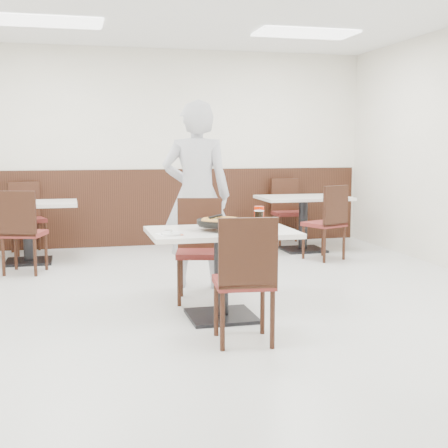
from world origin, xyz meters
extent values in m
plane|color=#BABAB5|center=(0.00, 0.00, 0.00)|extent=(7.00, 7.00, 0.00)
cube|color=white|center=(0.00, 3.50, 1.40)|extent=(6.00, 0.04, 2.80)
cube|color=white|center=(0.00, -3.50, 1.40)|extent=(6.00, 0.04, 2.80)
cube|color=black|center=(0.00, 3.48, 0.55)|extent=(5.90, 0.03, 1.10)
cube|color=white|center=(-1.50, 1.80, 2.78)|extent=(1.20, 0.60, 0.02)
cube|color=white|center=(1.50, 1.80, 2.78)|extent=(1.20, 0.60, 0.02)
cylinder|color=black|center=(-0.07, -0.53, 0.77)|extent=(0.13, 0.13, 0.04)
cylinder|color=black|center=(-0.10, -0.50, 0.79)|extent=(0.41, 0.41, 0.01)
cylinder|color=#CA8838|center=(-0.10, -0.49, 0.81)|extent=(0.33, 0.33, 0.02)
cube|color=white|center=(-0.09, -0.48, 0.84)|extent=(0.09, 0.11, 0.00)
cube|color=white|center=(-0.56, -0.65, 0.75)|extent=(0.21, 0.21, 0.00)
cylinder|color=white|center=(-0.54, -0.67, 0.76)|extent=(0.18, 0.18, 0.01)
cube|color=white|center=(-0.53, -0.63, 0.77)|extent=(0.03, 0.15, 0.00)
cylinder|color=black|center=(0.28, -0.34, 0.81)|extent=(0.08, 0.08, 0.13)
cylinder|color=#B51800|center=(0.32, -0.20, 0.83)|extent=(0.10, 0.10, 0.16)
imported|color=silver|center=(-0.07, 0.69, 0.94)|extent=(0.78, 0.62, 1.89)
camera|label=1|loc=(-1.30, -5.47, 1.45)|focal=50.00mm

